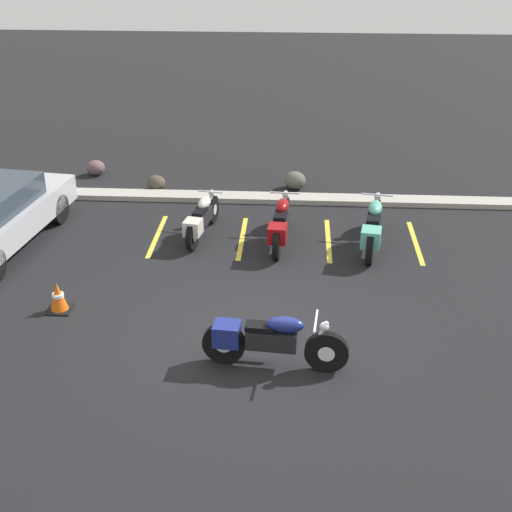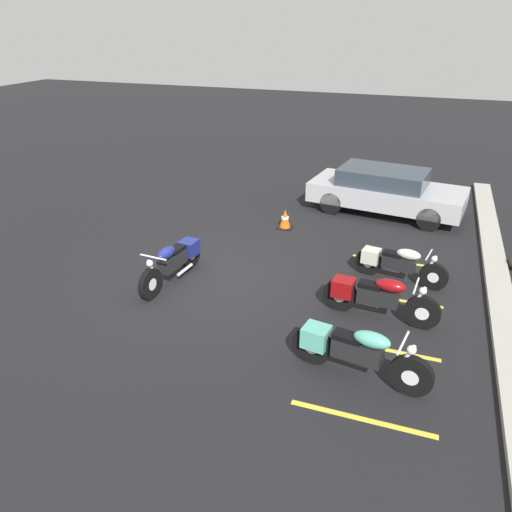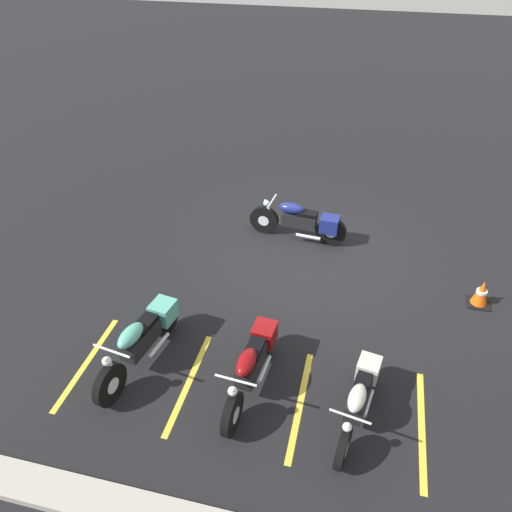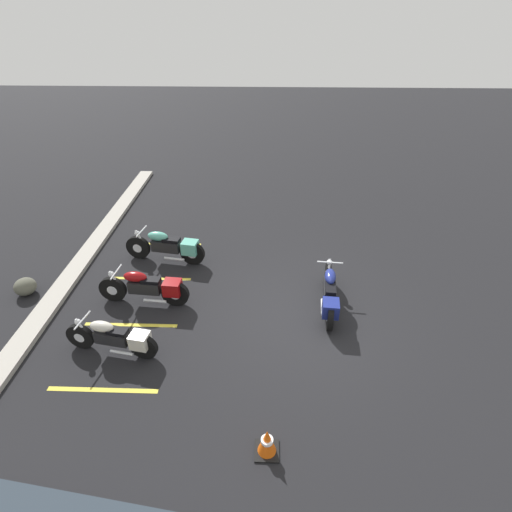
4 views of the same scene
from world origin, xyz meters
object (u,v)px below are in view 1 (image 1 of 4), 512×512
object	(u,v)px
traffic_cone	(58,297)
parked_bike_2	(373,227)
motorcycle_navy_featured	(267,340)
parked_bike_0	(201,219)
parked_bike_1	(281,223)
landscape_rock_1	(96,168)
landscape_rock_0	(295,180)
landscape_rock_2	(156,183)

from	to	relation	value
traffic_cone	parked_bike_2	bearing A→B (deg)	26.49
motorcycle_navy_featured	parked_bike_0	bearing A→B (deg)	114.34
parked_bike_2	traffic_cone	distance (m)	6.23
parked_bike_1	landscape_rock_1	world-z (taller)	parked_bike_1
landscape_rock_0	landscape_rock_2	distance (m)	3.37
traffic_cone	motorcycle_navy_featured	bearing A→B (deg)	-21.21
parked_bike_2	landscape_rock_0	size ratio (longest dim) A/B	4.34
parked_bike_0	traffic_cone	xyz separation A→B (m)	(-2.06, -3.11, -0.17)
landscape_rock_1	motorcycle_navy_featured	bearing A→B (deg)	-59.55
parked_bike_1	parked_bike_2	bearing A→B (deg)	-88.04
parked_bike_2	traffic_cone	world-z (taller)	parked_bike_2
landscape_rock_0	traffic_cone	size ratio (longest dim) A/B	0.98
traffic_cone	parked_bike_0	bearing A→B (deg)	56.38
landscape_rock_0	traffic_cone	bearing A→B (deg)	-123.37
parked_bike_2	landscape_rock_0	bearing A→B (deg)	35.52
parked_bike_0	landscape_rock_1	xyz separation A→B (m)	(-3.20, 3.60, -0.23)
landscape_rock_0	traffic_cone	distance (m)	7.22
parked_bike_0	landscape_rock_0	world-z (taller)	parked_bike_0
parked_bike_1	motorcycle_navy_featured	bearing A→B (deg)	-176.29
motorcycle_navy_featured	traffic_cone	bearing A→B (deg)	163.91
landscape_rock_2	landscape_rock_1	bearing A→B (deg)	150.84
landscape_rock_2	motorcycle_navy_featured	bearing A→B (deg)	-67.04
parked_bike_1	landscape_rock_2	size ratio (longest dim) A/B	4.90
traffic_cone	landscape_rock_1	bearing A→B (deg)	99.60
parked_bike_0	landscape_rock_1	size ratio (longest dim) A/B	4.26
parked_bike_1	landscape_rock_0	size ratio (longest dim) A/B	4.21
parked_bike_2	landscape_rock_2	distance (m)	5.78
motorcycle_navy_featured	landscape_rock_0	bearing A→B (deg)	92.56
parked_bike_1	traffic_cone	xyz separation A→B (m)	(-3.72, -2.87, -0.21)
landscape_rock_2	traffic_cone	distance (m)	5.76
motorcycle_navy_featured	traffic_cone	distance (m)	3.91
motorcycle_navy_featured	parked_bike_1	xyz separation A→B (m)	(0.08, 4.28, -0.00)
parked_bike_0	parked_bike_1	distance (m)	1.67
landscape_rock_1	parked_bike_1	bearing A→B (deg)	-38.35
landscape_rock_1	traffic_cone	distance (m)	6.80
motorcycle_navy_featured	parked_bike_0	size ratio (longest dim) A/B	1.11
parked_bike_2	landscape_rock_2	world-z (taller)	parked_bike_2
parked_bike_1	parked_bike_2	size ratio (longest dim) A/B	0.97
landscape_rock_0	parked_bike_2	bearing A→B (deg)	-63.86
landscape_rock_0	landscape_rock_1	distance (m)	5.15
parked_bike_1	traffic_cone	world-z (taller)	parked_bike_1
parked_bike_0	parked_bike_1	size ratio (longest dim) A/B	0.90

